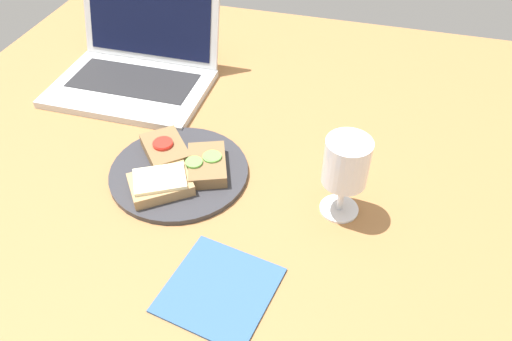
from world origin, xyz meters
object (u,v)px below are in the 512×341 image
sandwich_with_cheese (160,183)px  sandwich_with_tomato (165,149)px  plate (179,173)px  laptop (137,65)px  napkin (219,290)px  sandwich_with_cucumber (207,164)px  wine_glass (346,166)px

sandwich_with_cheese → sandwich_with_tomato: bearing=108.3°
plate → laptop: size_ratio=0.75×
plate → sandwich_with_cheese: bearing=-101.8°
sandwich_with_cheese → napkin: (16.15, -16.43, -2.09)cm
plate → sandwich_with_cucumber: 5.58cm
sandwich_with_cucumber → sandwich_with_tomato: (-8.98, 1.86, 0.05)cm
plate → wine_glass: size_ratio=1.70×
laptop → napkin: size_ratio=2.22×
plate → sandwich_with_tomato: bearing=138.4°
sandwich_with_cucumber → laptop: bearing=135.3°
sandwich_with_cheese → laptop: size_ratio=0.38×
plate → napkin: (15.07, -21.61, -0.31)cm
plate → wine_glass: bearing=-1.6°
napkin → wine_glass: bearing=55.3°
wine_glass → laptop: (-50.19, 27.97, -5.85)cm
plate → wine_glass: 30.94cm
sandwich_with_cucumber → wine_glass: size_ratio=0.81×
sandwich_with_cheese → wine_glass: size_ratio=0.87×
sandwich_with_cheese → sandwich_with_cucumber: bearing=48.3°
wine_glass → laptop: laptop is taller
sandwich_with_cheese → wine_glass: (30.54, 4.33, 7.63)cm
sandwich_with_tomato → wine_glass: 34.55cm
laptop → plate: bearing=-52.6°
plate → laptop: (-20.73, 27.12, 3.57)cm
sandwich_with_cheese → sandwich_with_tomato: 9.17cm
sandwich_with_tomato → laptop: 29.00cm
wine_glass → napkin: wine_glass is taller
wine_glass → napkin: size_ratio=0.97×
sandwich_with_tomato → napkin: sandwich_with_tomato is taller
sandwich_with_cucumber → laptop: size_ratio=0.36×
sandwich_with_cucumber → plate: bearing=-161.7°
sandwich_with_cheese → wine_glass: bearing=8.1°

